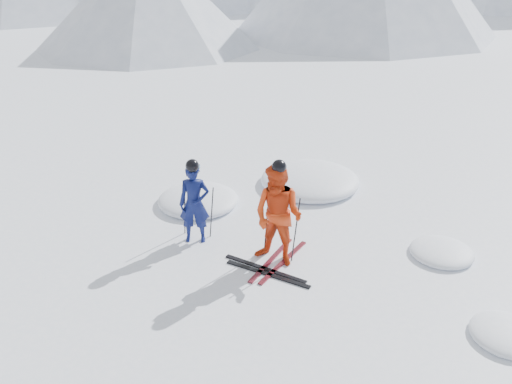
% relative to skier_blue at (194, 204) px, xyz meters
% --- Properties ---
extents(ground, '(160.00, 160.00, 0.00)m').
position_rel_skier_blue_xyz_m(ground, '(2.95, -0.13, -0.83)').
color(ground, white).
rests_on(ground, ground).
extents(skier_blue, '(0.70, 0.57, 1.65)m').
position_rel_skier_blue_xyz_m(skier_blue, '(0.00, 0.00, 0.00)').
color(skier_blue, '#0C144C').
rests_on(skier_blue, ground).
extents(skier_red, '(1.08, 0.91, 1.97)m').
position_rel_skier_blue_xyz_m(skier_red, '(1.78, -0.21, 0.16)').
color(skier_red, red).
rests_on(skier_red, ground).
extents(pole_blue_left, '(0.11, 0.08, 1.10)m').
position_rel_skier_blue_xyz_m(pole_blue_left, '(-0.30, 0.15, -0.28)').
color(pole_blue_left, black).
rests_on(pole_blue_left, ground).
extents(pole_blue_right, '(0.11, 0.07, 1.10)m').
position_rel_skier_blue_xyz_m(pole_blue_right, '(0.25, 0.25, -0.28)').
color(pole_blue_right, black).
rests_on(pole_blue_right, ground).
extents(pole_red_left, '(0.13, 0.10, 1.31)m').
position_rel_skier_blue_xyz_m(pole_red_left, '(1.48, 0.04, -0.17)').
color(pole_red_left, black).
rests_on(pole_red_left, ground).
extents(pole_red_right, '(0.13, 0.09, 1.31)m').
position_rel_skier_blue_xyz_m(pole_red_right, '(2.08, -0.06, -0.17)').
color(pole_red_right, black).
rests_on(pole_red_right, ground).
extents(ski_worn_left, '(0.35, 1.69, 0.03)m').
position_rel_skier_blue_xyz_m(ski_worn_left, '(1.66, -0.21, -0.81)').
color(ski_worn_left, black).
rests_on(ski_worn_left, ground).
extents(ski_worn_right, '(0.46, 1.68, 0.03)m').
position_rel_skier_blue_xyz_m(ski_worn_right, '(1.90, -0.21, -0.81)').
color(ski_worn_right, black).
rests_on(ski_worn_right, ground).
extents(ski_loose_a, '(1.68, 0.44, 0.03)m').
position_rel_skier_blue_xyz_m(ski_loose_a, '(1.65, -0.54, -0.81)').
color(ski_loose_a, black).
rests_on(ski_loose_a, ground).
extents(ski_loose_b, '(1.69, 0.38, 0.03)m').
position_rel_skier_blue_xyz_m(ski_loose_b, '(1.75, -0.69, -0.81)').
color(ski_loose_b, black).
rests_on(ski_loose_b, ground).
extents(snow_lumps, '(7.91, 6.21, 0.53)m').
position_rel_skier_blue_xyz_m(snow_lumps, '(1.46, 2.42, -0.83)').
color(snow_lumps, white).
rests_on(snow_lumps, ground).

